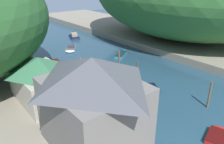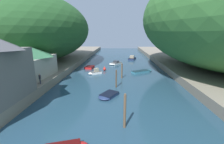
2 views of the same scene
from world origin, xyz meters
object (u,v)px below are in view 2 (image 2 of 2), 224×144
(boat_far_upstream, at_px, (108,96))
(boat_yellow_tender, at_px, (132,58))
(boat_far_right_bank, at_px, (143,71))
(boat_small_dinghy, at_px, (90,67))
(boat_open_rowboat, at_px, (115,63))
(channel_buoy_near, at_px, (105,69))
(person_on_quay, at_px, (16,86))
(boathouse_shed, at_px, (33,62))
(person_by_boathouse, at_px, (40,78))
(boat_white_cruiser, at_px, (95,72))

(boat_far_upstream, xyz_separation_m, boat_yellow_tender, (6.64, 34.89, 0.24))
(boat_far_right_bank, xyz_separation_m, boat_small_dinghy, (-14.05, 4.23, 0.02))
(boat_open_rowboat, bearing_deg, channel_buoy_near, 110.74)
(boat_far_upstream, height_order, boat_yellow_tender, boat_yellow_tender)
(boat_far_right_bank, xyz_separation_m, person_on_quay, (-19.92, -17.82, 2.18))
(boat_small_dinghy, bearing_deg, channel_buoy_near, -25.88)
(boat_small_dinghy, bearing_deg, boathouse_shed, -110.52)
(boathouse_shed, height_order, boat_yellow_tender, boathouse_shed)
(boat_small_dinghy, height_order, person_on_quay, person_on_quay)
(person_on_quay, relative_size, person_by_boathouse, 1.00)
(boat_far_upstream, bearing_deg, boat_small_dinghy, -41.67)
(boat_open_rowboat, relative_size, boat_white_cruiser, 1.45)
(boat_white_cruiser, bearing_deg, boat_yellow_tender, -58.78)
(boathouse_shed, height_order, boat_small_dinghy, boathouse_shed)
(boat_far_right_bank, bearing_deg, boat_small_dinghy, -138.68)
(boat_white_cruiser, relative_size, boat_far_upstream, 0.85)
(boat_small_dinghy, distance_m, person_by_boathouse, 19.01)
(boat_open_rowboat, height_order, person_on_quay, person_on_quay)
(boat_yellow_tender, xyz_separation_m, channel_buoy_near, (-8.75, -18.17, -0.00))
(boat_far_right_bank, height_order, boat_yellow_tender, boat_yellow_tender)
(boat_small_dinghy, bearing_deg, boat_far_right_bank, -8.63)
(boat_far_upstream, relative_size, boat_small_dinghy, 1.03)
(boat_yellow_tender, distance_m, person_by_boathouse, 37.96)
(boat_small_dinghy, height_order, channel_buoy_near, channel_buoy_near)
(boat_open_rowboat, distance_m, boat_small_dinghy, 8.86)
(boat_open_rowboat, xyz_separation_m, channel_buoy_near, (-2.49, -8.56, 0.13))
(boat_yellow_tender, bearing_deg, person_by_boathouse, -101.10)
(channel_buoy_near, height_order, person_by_boathouse, person_by_boathouse)
(boat_small_dinghy, bearing_deg, person_by_boathouse, -95.70)
(channel_buoy_near, height_order, person_on_quay, person_on_quay)
(person_on_quay, bearing_deg, channel_buoy_near, -16.08)
(boat_yellow_tender, bearing_deg, boat_far_right_bank, -70.63)
(boathouse_shed, xyz_separation_m, boat_white_cruiser, (10.19, 7.79, -3.90))
(boathouse_shed, bearing_deg, channel_buoy_near, 43.01)
(channel_buoy_near, bearing_deg, boat_small_dinghy, 145.98)
(person_by_boathouse, bearing_deg, channel_buoy_near, -39.95)
(boathouse_shed, relative_size, person_by_boathouse, 5.69)
(boat_yellow_tender, height_order, person_on_quay, person_on_quay)
(person_by_boathouse, bearing_deg, boat_far_right_bank, -62.79)
(person_on_quay, bearing_deg, boat_far_upstream, -66.96)
(boat_yellow_tender, height_order, boat_small_dinghy, boat_yellow_tender)
(channel_buoy_near, bearing_deg, boat_far_upstream, -82.82)
(boat_open_rowboat, height_order, boat_small_dinghy, boat_open_rowboat)
(person_on_quay, bearing_deg, boat_small_dinghy, -2.85)
(boat_white_cruiser, height_order, person_by_boathouse, person_by_boathouse)
(boat_white_cruiser, distance_m, person_on_quay, 17.75)
(boat_open_rowboat, height_order, boat_yellow_tender, boat_yellow_tender)
(boat_open_rowboat, distance_m, person_on_quay, 30.53)
(person_by_boathouse, bearing_deg, boat_white_cruiser, -40.25)
(boat_far_right_bank, height_order, channel_buoy_near, channel_buoy_near)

